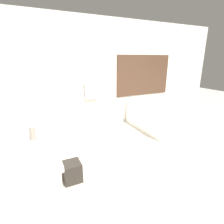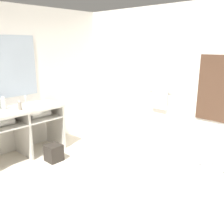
# 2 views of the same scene
# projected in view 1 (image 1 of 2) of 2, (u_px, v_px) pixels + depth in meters

# --- Properties ---
(ground_plane) EXTENTS (16.00, 16.00, 0.00)m
(ground_plane) POSITION_uv_depth(u_px,v_px,m) (154.00, 169.00, 2.89)
(ground_plane) COLOR beige
(ground_plane) RESTS_ON ground
(wall_back_with_blinds) EXTENTS (7.40, 0.13, 2.70)m
(wall_back_with_blinds) POSITION_uv_depth(u_px,v_px,m) (103.00, 75.00, 4.43)
(wall_back_with_blinds) COLOR white
(wall_back_with_blinds) RESTS_ON ground_plane
(vanity_counter) EXTENTS (0.66, 1.46, 0.91)m
(vanity_counter) POSITION_uv_depth(u_px,v_px,m) (24.00, 157.00, 2.00)
(vanity_counter) COLOR silver
(vanity_counter) RESTS_ON ground_plane
(sink_faucet) EXTENTS (0.09, 0.04, 0.18)m
(sink_faucet) POSITION_uv_depth(u_px,v_px,m) (1.00, 128.00, 1.99)
(sink_faucet) COLOR silver
(sink_faucet) RESTS_ON vanity_counter
(bathtub) EXTENTS (1.08, 1.51, 0.71)m
(bathtub) POSITION_uv_depth(u_px,v_px,m) (159.00, 115.00, 4.57)
(bathtub) COLOR white
(bathtub) RESTS_ON ground_plane
(water_bottle_2) EXTENTS (0.07, 0.07, 0.23)m
(water_bottle_2) POSITION_uv_depth(u_px,v_px,m) (2.00, 141.00, 1.62)
(water_bottle_2) COLOR silver
(water_bottle_2) RESTS_ON vanity_counter
(soap_dispenser) EXTENTS (0.06, 0.06, 0.17)m
(soap_dispenser) POSITION_uv_depth(u_px,v_px,m) (33.00, 133.00, 1.89)
(soap_dispenser) COLOR gray
(soap_dispenser) RESTS_ON vanity_counter
(waste_bin) EXTENTS (0.26, 0.26, 0.30)m
(waste_bin) POSITION_uv_depth(u_px,v_px,m) (72.00, 171.00, 2.59)
(waste_bin) COLOR #2D2823
(waste_bin) RESTS_ON ground_plane
(bath_mat) EXTENTS (0.53, 0.82, 0.02)m
(bath_mat) POSITION_uv_depth(u_px,v_px,m) (200.00, 150.00, 3.48)
(bath_mat) COLOR white
(bath_mat) RESTS_ON ground_plane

